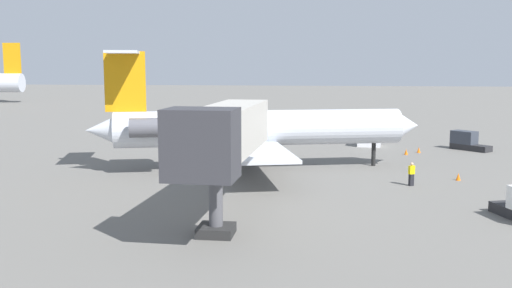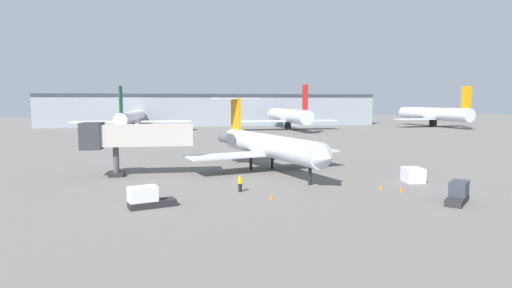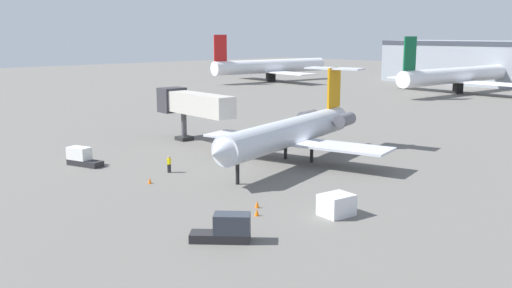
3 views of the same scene
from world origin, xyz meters
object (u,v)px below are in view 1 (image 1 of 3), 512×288
Objects in this scene: traffic_cone_near at (406,152)px; traffic_cone_far at (419,150)px; jet_bridge at (223,135)px; baggage_tug_trailing at (467,142)px; regional_jet at (251,127)px; cargo_container_uld at (369,139)px; traffic_cone_mid at (458,177)px; ground_crew_marshaller at (411,174)px.

traffic_cone_near is 1.00× the size of traffic_cone_far.
jet_bridge is 36.54m from baggage_tug_trailing.
cargo_container_uld is at bearing -35.59° from regional_jet.
cargo_container_uld is 18.49m from traffic_cone_mid.
cargo_container_uld is at bearing -17.06° from jet_bridge.
cargo_container_uld is (14.87, -10.64, -2.65)m from regional_jet.
cargo_container_uld is 4.72× the size of traffic_cone_far.
traffic_cone_far is (13.71, 0.81, 0.00)m from traffic_cone_mid.
regional_jet reaches higher than baggage_tug_trailing.
ground_crew_marshaller is 0.44× the size of baggage_tug_trailing.
traffic_cone_near is (-5.49, -3.14, -0.54)m from cargo_container_uld.
jet_bridge reaches higher than traffic_cone_mid.
ground_crew_marshaller is 3.07× the size of traffic_cone_far.
traffic_cone_mid is at bearing -163.11° from cargo_container_uld.
cargo_container_uld is at bearing 4.57° from ground_crew_marshaller.
ground_crew_marshaller is 4.50m from traffic_cone_mid.
cargo_container_uld is 4.72× the size of traffic_cone_mid.
traffic_cone_mid is (-2.82, -16.01, -3.19)m from regional_jet.
regional_jet is 16.22× the size of ground_crew_marshaller.
baggage_tug_trailing is 9.80m from cargo_container_uld.
jet_bridge reaches higher than cargo_container_uld.
regional_jet is 13.57m from ground_crew_marshaller.
traffic_cone_near is (26.44, -12.94, -4.62)m from jet_bridge.
baggage_tug_trailing is (13.57, -20.35, -2.63)m from regional_jet.
jet_bridge is 3.47× the size of baggage_tug_trailing.
traffic_cone_far is (1.51, -1.41, 0.00)m from traffic_cone_near.
regional_jet is 49.83× the size of traffic_cone_mid.
regional_jet reaches higher than traffic_cone_mid.
jet_bridge is 31.76m from traffic_cone_far.
jet_bridge is 5.12× the size of cargo_container_uld.
regional_jet is 18.96m from traffic_cone_far.
jet_bridge is 24.14× the size of traffic_cone_far.
regional_jet reaches higher than cargo_container_uld.
traffic_cone_far is at bearing -27.18° from jet_bridge.
traffic_cone_near is at bearing -55.76° from regional_jet.
traffic_cone_near is 1.00× the size of traffic_cone_mid.
jet_bridge is at bearing 162.94° from cargo_container_uld.
ground_crew_marshaller is at bearing 173.99° from traffic_cone_near.
traffic_cone_mid is (2.40, -3.76, -0.58)m from ground_crew_marshaller.
baggage_tug_trailing is 5.84m from traffic_cone_far.
traffic_cone_far is at bearing -43.04° from traffic_cone_near.
jet_bridge is 33.65m from cargo_container_uld.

